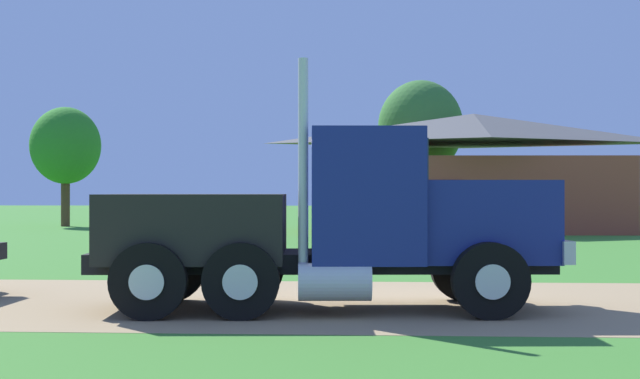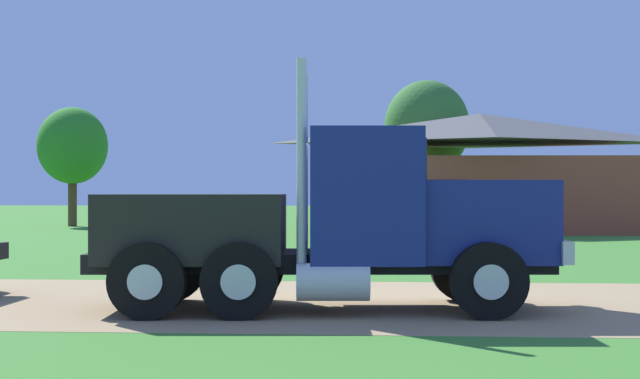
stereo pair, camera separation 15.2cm
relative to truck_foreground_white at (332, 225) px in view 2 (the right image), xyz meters
The scene contains 6 objects.
ground_plane 1.69m from the truck_foreground_white, 51.54° to the left, with size 200.00×200.00×0.00m, color #3B7A2B.
dirt_track 1.68m from the truck_foreground_white, 51.54° to the left, with size 120.00×6.68×0.01m, color #9E845B.
truck_foreground_white is the anchor object (origin of this frame).
shed_building 27.11m from the truck_foreground_white, 79.83° to the left, with size 13.13×7.11×5.09m.
tree_left 35.40m from the truck_foreground_white, 114.99° to the left, with size 3.49×3.49×5.97m.
tree_mid 32.34m from the truck_foreground_white, 85.07° to the left, with size 4.15×4.15×7.18m.
Camera 2 is at (0.09, -14.61, 1.74)m, focal length 52.41 mm.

